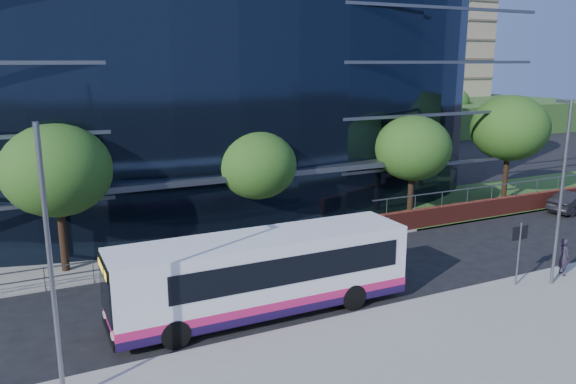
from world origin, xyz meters
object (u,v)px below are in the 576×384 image
tree_far_b (257,165)px  streetlight_west (50,260)px  tree_dist_e (364,104)px  city_bus (265,273)px  pedestrian (564,257)px  parked_car (575,202)px  streetlight_east (561,188)px  street_sign (519,241)px  tree_far_c (413,148)px  tree_far_d (510,128)px  tree_far_a (57,171)px  tree_dist_f (454,102)px

tree_far_b → streetlight_west: streetlight_west is taller
tree_dist_e → city_bus: bearing=-127.8°
city_bus → pedestrian: 13.93m
parked_car → streetlight_west: bearing=99.0°
streetlight_east → city_bus: size_ratio=0.68×
tree_far_b → streetlight_east: size_ratio=0.76×
streetlight_east → pedestrian: size_ratio=4.62×
streetlight_east → street_sign: bearing=158.6°
tree_far_c → tree_dist_e: (17.00, 31.00, 0.00)m
street_sign → tree_far_d: 16.61m
streetlight_west → city_bus: bearing=21.7°
tree_far_a → streetlight_east: 22.05m
tree_dist_e → parked_car: 34.91m
tree_far_c → tree_dist_f: tree_far_c is taller
tree_dist_f → pedestrian: bearing=-126.8°
tree_dist_e → tree_dist_f: size_ratio=1.08×
tree_far_b → parked_car: size_ratio=1.46×
streetlight_west → city_bus: 8.70m
tree_far_c → parked_car: 12.05m
tree_far_c → tree_far_a: bearing=180.0°
tree_far_a → tree_dist_e: size_ratio=1.07×
streetlight_west → streetlight_east: same height
parked_car → tree_far_b: bearing=75.0°
tree_far_b → tree_far_a: bearing=-177.1°
streetlight_east → pedestrian: 3.71m
tree_far_d → tree_far_b: bearing=-178.5°
street_sign → city_bus: (-10.84, 2.46, -0.47)m
parked_car → tree_far_d: bearing=20.2°
tree_far_b → city_bus: size_ratio=0.52×
tree_far_d → streetlight_east: (-10.00, -12.17, -0.75)m
tree_far_c → tree_dist_f: (33.00, 33.00, -0.33)m
city_bus → street_sign: bearing=-12.6°
tree_far_a → streetlight_west: size_ratio=0.87×
tree_far_c → streetlight_east: 11.22m
tree_dist_e → tree_far_a: bearing=-140.0°
street_sign → parked_car: 15.44m
tree_dist_e → pedestrian: tree_dist_e is taller
tree_far_c → streetlight_east: (-1.00, -11.17, -0.10)m
tree_far_d → tree_dist_f: tree_far_d is taller
streetlight_east → parked_car: 14.88m
street_sign → streetlight_west: bearing=-178.2°
tree_far_b → pedestrian: tree_far_b is taller
street_sign → streetlight_west: (-18.50, -0.59, 2.29)m
street_sign → tree_far_a: tree_far_a is taller
street_sign → city_bus: bearing=167.2°
tree_far_d → city_bus: bearing=-157.8°
street_sign → tree_far_a: (-17.50, 10.59, 2.71)m
tree_far_a → pedestrian: size_ratio=4.03×
tree_far_b → tree_dist_e: (27.00, 30.50, 0.33)m
tree_far_a → tree_far_c: 20.00m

